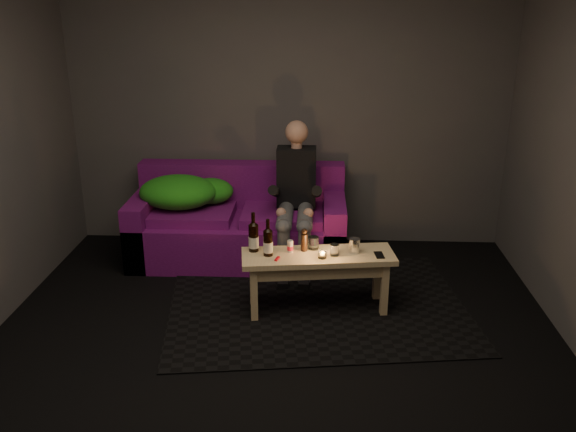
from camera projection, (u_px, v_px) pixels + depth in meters
name	position (u px, v px, depth m)	size (l,w,h in m)	color
floor	(271.00, 373.00, 3.85)	(4.50, 4.50, 0.00)	black
room	(274.00, 100.00, 3.73)	(4.50, 4.50, 4.50)	silver
rug	(317.00, 305.00, 4.67)	(2.24, 1.63, 0.01)	black
sofa	(240.00, 226.00, 5.47)	(1.88, 0.84, 0.81)	#620D63
green_blanket	(184.00, 192.00, 5.38)	(0.83, 0.56, 0.28)	green
person	(296.00, 194.00, 5.19)	(0.34, 0.78, 1.25)	black
coffee_table	(318.00, 264.00, 4.50)	(1.16, 0.50, 0.46)	#EEBF8B
beer_bottle_a	(254.00, 237.00, 4.49)	(0.08, 0.08, 0.30)	black
beer_bottle_b	(268.00, 242.00, 4.41)	(0.07, 0.07, 0.28)	black
salt_shaker	(290.00, 246.00, 4.49)	(0.04, 0.04, 0.09)	silver
pepper_mill	(304.00, 242.00, 4.51)	(0.05, 0.05, 0.13)	black
tumbler_back	(313.00, 243.00, 4.55)	(0.08, 0.08, 0.09)	white
tealight	(322.00, 255.00, 4.40)	(0.06, 0.06, 0.05)	white
tumbler_front	(334.00, 250.00, 4.43)	(0.07, 0.07, 0.08)	white
steel_cup	(354.00, 246.00, 4.47)	(0.08, 0.08, 0.11)	silver
smartphone	(379.00, 255.00, 4.44)	(0.06, 0.12, 0.01)	black
red_lighter	(277.00, 259.00, 4.37)	(0.02, 0.07, 0.01)	red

